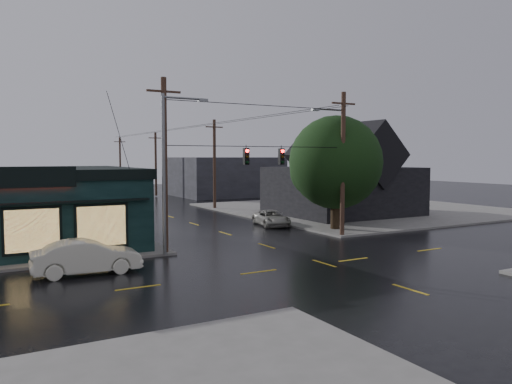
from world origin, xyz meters
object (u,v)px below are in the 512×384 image
suv_silver (271,218)px  utility_pole_ne (342,237)px  utility_pole_nw (166,254)px  corner_tree (336,162)px  sedan_cream (87,257)px

suv_silver → utility_pole_ne: bearing=-68.2°
utility_pole_nw → utility_pole_ne: (13.00, 0.00, 0.00)m
corner_tree → utility_pole_ne: bearing=-119.2°
corner_tree → utility_pole_ne: corner_tree is taller
utility_pole_ne → suv_silver: bearing=100.8°
utility_pole_nw → suv_silver: bearing=32.3°
sedan_cream → suv_silver: 19.42m
corner_tree → suv_silver: 7.15m
utility_pole_nw → sedan_cream: 5.75m
suv_silver → corner_tree: bearing=-47.1°
utility_pole_ne → sedan_cream: bearing=-171.0°
utility_pole_nw → suv_silver: 13.74m
utility_pole_ne → suv_silver: 7.49m
utility_pole_ne → sedan_cream: 18.18m
corner_tree → utility_pole_ne: size_ratio=0.85×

